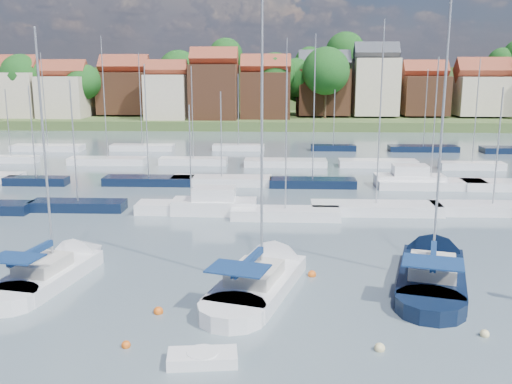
{
  "coord_description": "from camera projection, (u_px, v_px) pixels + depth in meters",
  "views": [
    {
      "loc": [
        0.26,
        -26.14,
        12.01
      ],
      "look_at": [
        -1.54,
        14.0,
        3.19
      ],
      "focal_mm": 40.0,
      "sensor_mm": 36.0,
      "label": 1
    }
  ],
  "objects": [
    {
      "name": "sailboat_left",
      "position": [
        62.0,
        268.0,
        33.84
      ],
      "size": [
        5.01,
        11.65,
        15.37
      ],
      "rotation": [
        0.0,
        0.0,
        1.39
      ],
      "color": "silver",
      "rests_on": "ground"
    },
    {
      "name": "buoy_f",
      "position": [
        484.0,
        336.0,
        26.01
      ],
      "size": [
        0.43,
        0.43,
        0.43
      ],
      "primitive_type": "sphere",
      "color": "beige",
      "rests_on": "ground"
    },
    {
      "name": "sailboat_navy",
      "position": [
        432.0,
        267.0,
        34.04
      ],
      "size": [
        6.88,
        13.8,
        18.39
      ],
      "rotation": [
        0.0,
        0.0,
        1.31
      ],
      "color": "black",
      "rests_on": "ground"
    },
    {
      "name": "ground",
      "position": [
        279.0,
        171.0,
        67.13
      ],
      "size": [
        260.0,
        260.0,
        0.0
      ],
      "primitive_type": "plane",
      "color": "#4A5965",
      "rests_on": "ground"
    },
    {
      "name": "marina_field",
      "position": [
        296.0,
        176.0,
        62.22
      ],
      "size": [
        79.62,
        41.41,
        15.93
      ],
      "color": "silver",
      "rests_on": "ground"
    },
    {
      "name": "far_shore_town",
      "position": [
        289.0,
        95.0,
        156.47
      ],
      "size": [
        212.46,
        90.0,
        22.27
      ],
      "color": "#41592C",
      "rests_on": "ground"
    },
    {
      "name": "buoy_b",
      "position": [
        126.0,
        347.0,
        24.98
      ],
      "size": [
        0.41,
        0.41,
        0.41
      ],
      "primitive_type": "sphere",
      "color": "#D85914",
      "rests_on": "ground"
    },
    {
      "name": "buoy_e",
      "position": [
        312.0,
        276.0,
        33.48
      ],
      "size": [
        0.49,
        0.49,
        0.49
      ],
      "primitive_type": "sphere",
      "color": "#D85914",
      "rests_on": "ground"
    },
    {
      "name": "tender",
      "position": [
        203.0,
        358.0,
        23.57
      ],
      "size": [
        3.02,
        1.67,
        0.62
      ],
      "rotation": [
        0.0,
        0.0,
        0.12
      ],
      "color": "silver",
      "rests_on": "ground"
    },
    {
      "name": "buoy_d",
      "position": [
        379.0,
        350.0,
        24.71
      ],
      "size": [
        0.47,
        0.47,
        0.47
      ],
      "primitive_type": "sphere",
      "color": "beige",
      "rests_on": "ground"
    },
    {
      "name": "buoy_c",
      "position": [
        158.0,
        313.0,
        28.43
      ],
      "size": [
        0.49,
        0.49,
        0.49
      ],
      "primitive_type": "sphere",
      "color": "#D85914",
      "rests_on": "ground"
    },
    {
      "name": "sailboat_centre",
      "position": [
        268.0,
        274.0,
        32.89
      ],
      "size": [
        6.79,
        13.25,
        17.35
      ],
      "rotation": [
        0.0,
        0.0,
        1.29
      ],
      "color": "silver",
      "rests_on": "ground"
    }
  ]
}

